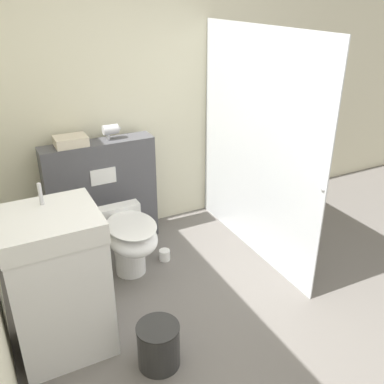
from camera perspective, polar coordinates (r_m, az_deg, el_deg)
ground_plane at (r=2.99m, az=7.00°, el=-20.86°), size 12.00×12.00×0.00m
wall_back at (r=3.94m, az=-8.23°, el=11.99°), size 8.00×0.06×2.50m
partition_panel at (r=3.90m, az=-11.90°, el=-0.30°), size 0.97×0.22×0.98m
shower_glass at (r=3.60m, az=8.44°, el=5.85°), size 0.04×1.70×1.92m
toilet at (r=3.49m, az=-8.22°, el=-6.29°), size 0.39×0.60×0.53m
sink_vanity at (r=2.86m, az=-17.45°, el=-11.51°), size 0.58×0.54×1.12m
hair_drier at (r=3.74m, az=-10.69°, el=8.18°), size 0.16×0.08×0.13m
folded_towel at (r=3.67m, az=-15.86°, el=6.56°), size 0.26×0.20×0.08m
spare_toilet_roll at (r=3.79m, az=-3.68°, el=-8.38°), size 0.10×0.10×0.10m
waste_bin at (r=2.83m, az=-4.49°, el=-19.70°), size 0.27×0.27×0.30m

